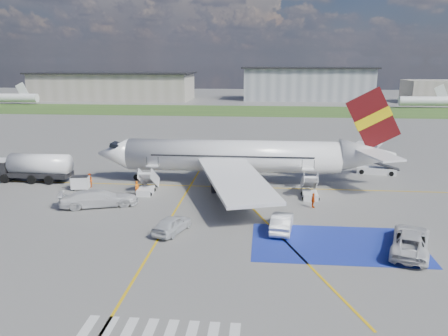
{
  "coord_description": "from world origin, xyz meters",
  "views": [
    {
      "loc": [
        3.77,
        -38.34,
        14.77
      ],
      "look_at": [
        -0.44,
        7.29,
        3.5
      ],
      "focal_mm": 35.0,
      "sensor_mm": 36.0,
      "label": 1
    }
  ],
  "objects": [
    {
      "name": "belt_loader",
      "position": [
        19.0,
        20.17,
        0.4
      ],
      "size": [
        5.57,
        2.83,
        1.61
      ],
      "rotation": [
        0.0,
        0.0,
        -0.19
      ],
      "color": "silver",
      "rests_on": "ground"
    },
    {
      "name": "taxiway_line_cross",
      "position": [
        -5.0,
        -10.0,
        0.01
      ],
      "size": [
        0.2,
        60.0,
        0.01
      ],
      "primitive_type": "cube",
      "color": "gold",
      "rests_on": "ground"
    },
    {
      "name": "car_silver_b",
      "position": [
        5.56,
        -1.45,
        0.83
      ],
      "size": [
        2.38,
        5.19,
        1.65
      ],
      "primitive_type": "imported",
      "rotation": [
        0.0,
        0.0,
        3.01
      ],
      "color": "silver",
      "rests_on": "ground"
    },
    {
      "name": "van_white_b",
      "position": [
        -13.2,
        3.62,
        1.16
      ],
      "size": [
        6.4,
        4.16,
        2.33
      ],
      "primitive_type": "imported",
      "rotation": [
        0.0,
        0.0,
        1.89
      ],
      "color": "silver",
      "rests_on": "ground"
    },
    {
      "name": "terminal_west",
      "position": [
        -55.0,
        130.0,
        5.0
      ],
      "size": [
        60.0,
        22.0,
        10.0
      ],
      "primitive_type": "cube",
      "color": "gray",
      "rests_on": "ground"
    },
    {
      "name": "airstairs_fwd",
      "position": [
        -9.5,
        8.7,
        0.62
      ],
      "size": [
        1.9,
        5.2,
        3.6
      ],
      "color": "silver",
      "rests_on": "ground"
    },
    {
      "name": "grass_strip",
      "position": [
        0.0,
        95.0,
        0.01
      ],
      "size": [
        400.0,
        30.0,
        0.01
      ],
      "primitive_type": "cube",
      "color": "#2D4C1E",
      "rests_on": "ground"
    },
    {
      "name": "fuel_tanker",
      "position": [
        -25.32,
        12.39,
        1.48
      ],
      "size": [
        10.37,
        3.11,
        3.51
      ],
      "rotation": [
        0.0,
        0.0,
        -0.02
      ],
      "color": "black",
      "rests_on": "ground"
    },
    {
      "name": "crew_aft",
      "position": [
        9.01,
        5.22,
        0.77
      ],
      "size": [
        0.54,
        0.96,
        1.55
      ],
      "primitive_type": "imported",
      "rotation": [
        0.0,
        0.0,
        1.76
      ],
      "color": "#DA4F0B",
      "rests_on": "ground"
    },
    {
      "name": "crew_nose",
      "position": [
        -16.91,
        10.32,
        0.85
      ],
      "size": [
        0.94,
        1.03,
        1.71
      ],
      "primitive_type": "imported",
      "rotation": [
        0.0,
        0.0,
        -1.14
      ],
      "color": "#F2570C",
      "rests_on": "ground"
    },
    {
      "name": "gpu_cart",
      "position": [
        -17.62,
        9.3,
        0.75
      ],
      "size": [
        2.15,
        1.56,
        1.65
      ],
      "rotation": [
        0.0,
        0.0,
        0.15
      ],
      "color": "silver",
      "rests_on": "ground"
    },
    {
      "name": "terminal_centre",
      "position": [
        20.0,
        135.0,
        6.0
      ],
      "size": [
        48.0,
        18.0,
        12.0
      ],
      "primitive_type": "cube",
      "color": "gray",
      "rests_on": "ground"
    },
    {
      "name": "airliner",
      "position": [
        1.51,
        14.0,
        3.39
      ],
      "size": [
        36.81,
        32.95,
        11.92
      ],
      "color": "silver",
      "rests_on": "ground"
    },
    {
      "name": "airstairs_aft",
      "position": [
        9.0,
        8.7,
        0.62
      ],
      "size": [
        1.9,
        5.2,
        3.6
      ],
      "color": "silver",
      "rests_on": "ground"
    },
    {
      "name": "ground",
      "position": [
        0.0,
        0.0,
        0.0
      ],
      "size": [
        400.0,
        400.0,
        0.0
      ],
      "primitive_type": "plane",
      "color": "#60605E",
      "rests_on": "ground"
    },
    {
      "name": "van_white_a",
      "position": [
        15.66,
        -4.66,
        1.11
      ],
      "size": [
        4.54,
        6.49,
        2.22
      ],
      "primitive_type": "imported",
      "rotation": [
        0.0,
        0.0,
        2.8
      ],
      "color": "silver",
      "rests_on": "ground"
    },
    {
      "name": "taxiway_line_diag",
      "position": [
        0.0,
        12.0,
        0.01
      ],
      "size": [
        20.71,
        56.45,
        0.01
      ],
      "primitive_type": "cube",
      "rotation": [
        0.0,
        0.0,
        0.35
      ],
      "color": "gold",
      "rests_on": "ground"
    },
    {
      "name": "crew_fwd",
      "position": [
        -10.36,
        7.84,
        0.81
      ],
      "size": [
        0.66,
        0.7,
        1.61
      ],
      "primitive_type": "imported",
      "rotation": [
        0.0,
        0.0,
        0.91
      ],
      "color": "orange",
      "rests_on": "ground"
    },
    {
      "name": "staging_box",
      "position": [
        10.0,
        -4.0,
        0.01
      ],
      "size": [
        14.0,
        8.0,
        0.01
      ],
      "primitive_type": "cube",
      "color": "navy",
      "rests_on": "ground"
    },
    {
      "name": "car_silver_a",
      "position": [
        -4.09,
        -2.8,
        0.78
      ],
      "size": [
        3.28,
        4.92,
        1.56
      ],
      "primitive_type": "imported",
      "rotation": [
        0.0,
        0.0,
        2.8
      ],
      "color": "silver",
      "rests_on": "ground"
    },
    {
      "name": "taxiway_line_main",
      "position": [
        0.0,
        12.0,
        0.01
      ],
      "size": [
        120.0,
        0.2,
        0.01
      ],
      "primitive_type": "cube",
      "color": "gold",
      "rests_on": "ground"
    }
  ]
}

